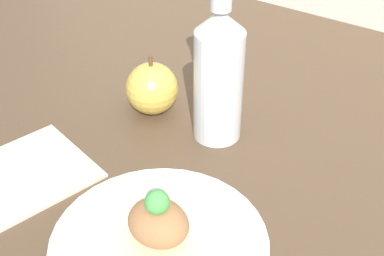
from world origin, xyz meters
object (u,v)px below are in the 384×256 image
object	(u,v)px
plated_food	(159,227)
plate	(160,245)
cider_bottle	(219,72)
apple	(152,88)

from	to	relation	value
plated_food	plate	bearing A→B (deg)	-90.00
plate	cider_bottle	bearing A→B (deg)	106.42
plate	apple	distance (cm)	26.73
apple	plated_food	bearing A→B (deg)	-50.74
plate	apple	xyz separation A→B (cm)	(-16.84, 20.61, 2.51)
plate	apple	bearing A→B (deg)	129.26
plate	cider_bottle	xyz separation A→B (cm)	(-6.19, 21.01, 8.57)
plate	plated_food	distance (cm)	2.61
cider_bottle	apple	size ratio (longest dim) A/B	2.77
cider_bottle	apple	world-z (taller)	cider_bottle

